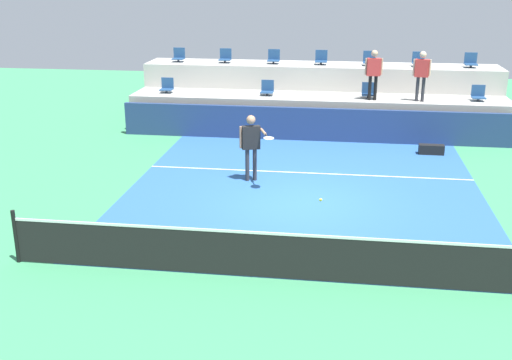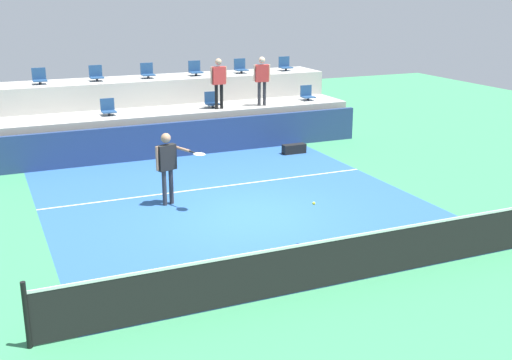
# 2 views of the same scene
# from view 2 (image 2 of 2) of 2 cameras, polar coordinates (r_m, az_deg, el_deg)

# --- Properties ---
(ground_plane) EXTENTS (40.00, 40.00, 0.00)m
(ground_plane) POSITION_cam_2_polar(r_m,az_deg,el_deg) (15.07, -0.73, -3.20)
(ground_plane) COLOR #388456
(court_inner_paint) EXTENTS (9.00, 10.00, 0.01)m
(court_inner_paint) POSITION_cam_2_polar(r_m,az_deg,el_deg) (15.94, -2.13, -2.06)
(court_inner_paint) COLOR #285693
(court_inner_paint) RESTS_ON ground_plane
(court_service_line) EXTENTS (9.00, 0.06, 0.00)m
(court_service_line) POSITION_cam_2_polar(r_m,az_deg,el_deg) (17.19, -3.84, -0.67)
(court_service_line) COLOR white
(court_service_line) RESTS_ON ground_plane
(tennis_net) EXTENTS (10.48, 0.08, 1.07)m
(tennis_net) POSITION_cam_2_polar(r_m,az_deg,el_deg) (11.56, 7.05, -7.03)
(tennis_net) COLOR black
(tennis_net) RESTS_ON ground_plane
(sponsor_backboard) EXTENTS (13.00, 0.16, 1.10)m
(sponsor_backboard) POSITION_cam_2_polar(r_m,az_deg,el_deg) (20.36, -7.33, 3.57)
(sponsor_backboard) COLOR navy
(sponsor_backboard) RESTS_ON ground_plane
(seating_tier_lower) EXTENTS (13.00, 1.80, 1.25)m
(seating_tier_lower) POSITION_cam_2_polar(r_m,az_deg,el_deg) (21.56, -8.32, 4.47)
(seating_tier_lower) COLOR #ADAAA3
(seating_tier_lower) RESTS_ON ground_plane
(seating_tier_upper) EXTENTS (13.00, 1.80, 2.10)m
(seating_tier_upper) POSITION_cam_2_polar(r_m,az_deg,el_deg) (23.19, -9.57, 6.34)
(seating_tier_upper) COLOR #ADAAA3
(seating_tier_upper) RESTS_ON ground_plane
(stadium_chair_lower_left) EXTENTS (0.44, 0.40, 0.52)m
(stadium_chair_lower_left) POSITION_cam_2_polar(r_m,az_deg,el_deg) (20.96, -12.97, 6.21)
(stadium_chair_lower_left) COLOR #2D2D33
(stadium_chair_lower_left) RESTS_ON seating_tier_lower
(stadium_chair_lower_right) EXTENTS (0.44, 0.40, 0.52)m
(stadium_chair_lower_right) POSITION_cam_2_polar(r_m,az_deg,el_deg) (21.85, -3.94, 7.01)
(stadium_chair_lower_right) COLOR #2D2D33
(stadium_chair_lower_right) RESTS_ON seating_tier_lower
(stadium_chair_lower_far_right) EXTENTS (0.44, 0.40, 0.52)m
(stadium_chair_lower_far_right) POSITION_cam_2_polar(r_m,az_deg,el_deg) (23.31, 4.55, 7.60)
(stadium_chair_lower_far_right) COLOR #2D2D33
(stadium_chair_lower_far_right) RESTS_ON seating_tier_lower
(stadium_chair_upper_left) EXTENTS (0.44, 0.40, 0.52)m
(stadium_chair_upper_left) POSITION_cam_2_polar(r_m,az_deg,el_deg) (22.36, -18.64, 8.61)
(stadium_chair_upper_left) COLOR #2D2D33
(stadium_chair_upper_left) RESTS_ON seating_tier_upper
(stadium_chair_upper_mid_left) EXTENTS (0.44, 0.40, 0.52)m
(stadium_chair_upper_mid_left) POSITION_cam_2_polar(r_m,az_deg,el_deg) (22.59, -13.98, 9.06)
(stadium_chair_upper_mid_left) COLOR #2D2D33
(stadium_chair_upper_mid_left) RESTS_ON seating_tier_upper
(stadium_chair_upper_center) EXTENTS (0.44, 0.40, 0.52)m
(stadium_chair_upper_center) POSITION_cam_2_polar(r_m,az_deg,el_deg) (22.95, -9.60, 9.43)
(stadium_chair_upper_center) COLOR #2D2D33
(stadium_chair_upper_center) RESTS_ON seating_tier_upper
(stadium_chair_upper_mid_right) EXTENTS (0.44, 0.40, 0.52)m
(stadium_chair_upper_mid_right) POSITION_cam_2_polar(r_m,az_deg,el_deg) (23.43, -5.41, 9.73)
(stadium_chair_upper_mid_right) COLOR #2D2D33
(stadium_chair_upper_mid_right) RESTS_ON seating_tier_upper
(stadium_chair_upper_right) EXTENTS (0.44, 0.40, 0.52)m
(stadium_chair_upper_right) POSITION_cam_2_polar(r_m,az_deg,el_deg) (24.03, -1.38, 9.97)
(stadium_chair_upper_right) COLOR #2D2D33
(stadium_chair_upper_right) RESTS_ON seating_tier_upper
(stadium_chair_upper_far_right) EXTENTS (0.44, 0.40, 0.52)m
(stadium_chair_upper_far_right) POSITION_cam_2_polar(r_m,az_deg,el_deg) (24.77, 2.59, 10.16)
(stadium_chair_upper_far_right) COLOR #2D2D33
(stadium_chair_upper_far_right) RESTS_ON seating_tier_upper
(tennis_player) EXTENTS (1.05, 1.15, 1.79)m
(tennis_player) POSITION_cam_2_polar(r_m,az_deg,el_deg) (15.66, -7.82, 1.67)
(tennis_player) COLOR #2D2D33
(tennis_player) RESTS_ON ground_plane
(spectator_in_grey) EXTENTS (0.59, 0.23, 1.66)m
(spectator_in_grey) POSITION_cam_2_polar(r_m,az_deg,el_deg) (21.42, -3.32, 8.94)
(spectator_in_grey) COLOR black
(spectator_in_grey) RESTS_ON seating_tier_lower
(spectator_leaning_on_rail) EXTENTS (0.58, 0.25, 1.65)m
(spectator_leaning_on_rail) POSITION_cam_2_polar(r_m,az_deg,el_deg) (22.00, 0.52, 9.16)
(spectator_leaning_on_rail) COLOR #2D2D33
(spectator_leaning_on_rail) RESTS_ON seating_tier_lower
(tennis_ball) EXTENTS (0.07, 0.07, 0.07)m
(tennis_ball) POSITION_cam_2_polar(r_m,az_deg,el_deg) (13.12, 5.14, -2.08)
(tennis_ball) COLOR #CCE033
(equipment_bag) EXTENTS (0.76, 0.28, 0.30)m
(equipment_bag) POSITION_cam_2_polar(r_m,az_deg,el_deg) (20.73, 3.39, 2.77)
(equipment_bag) COLOR black
(equipment_bag) RESTS_ON ground_plane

